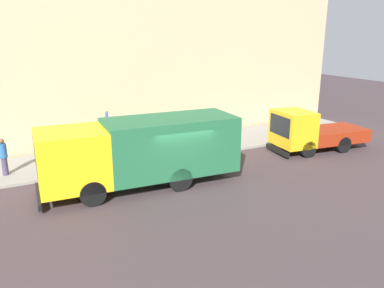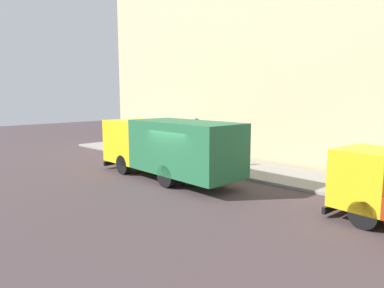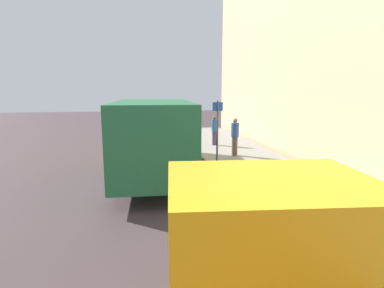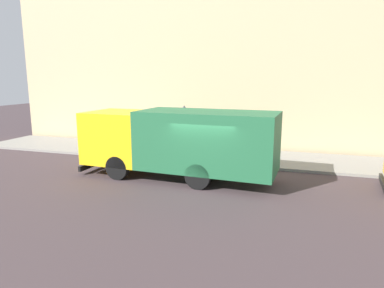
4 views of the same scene
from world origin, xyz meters
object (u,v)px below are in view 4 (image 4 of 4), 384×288
Objects in this scene: pedestrian_standing at (115,134)px; street_sign_post at (184,128)px; large_utility_truck at (178,140)px; pedestrian_walking at (166,135)px.

street_sign_post reaches higher than pedestrian_standing.
large_utility_truck is at bearing -63.67° from pedestrian_standing.
street_sign_post is at bearing -40.54° from pedestrian_standing.
street_sign_post is at bearing 89.24° from pedestrian_walking.
large_utility_truck reaches higher than pedestrian_walking.
pedestrian_walking is at bearing 31.62° from large_utility_truck.
large_utility_truck is 4.95× the size of pedestrian_standing.
pedestrian_standing is 4.69m from street_sign_post.
large_utility_truck reaches higher than street_sign_post.
large_utility_truck reaches higher than pedestrian_standing.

